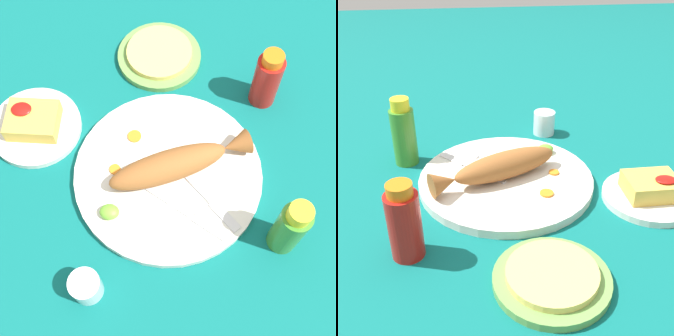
% 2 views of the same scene
% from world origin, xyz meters
% --- Properties ---
extents(ground_plane, '(4.00, 4.00, 0.00)m').
position_xyz_m(ground_plane, '(0.00, 0.00, 0.00)').
color(ground_plane, '#0C605B').
extents(main_plate, '(0.36, 0.36, 0.02)m').
position_xyz_m(main_plate, '(0.00, 0.00, 0.01)').
color(main_plate, silver).
rests_on(main_plate, ground_plane).
extents(fried_fish, '(0.28, 0.16, 0.06)m').
position_xyz_m(fried_fish, '(-0.02, -0.01, 0.05)').
color(fried_fish, '#935628').
rests_on(fried_fish, main_plate).
extents(fork_near, '(0.14, 0.14, 0.00)m').
position_xyz_m(fork_near, '(-0.08, 0.05, 0.02)').
color(fork_near, silver).
rests_on(fork_near, main_plate).
extents(fork_far, '(0.17, 0.11, 0.00)m').
position_xyz_m(fork_far, '(-0.04, 0.08, 0.02)').
color(fork_far, silver).
rests_on(fork_far, main_plate).
extents(carrot_slice_near, '(0.03, 0.03, 0.00)m').
position_xyz_m(carrot_slice_near, '(0.07, -0.07, 0.02)').
color(carrot_slice_near, orange).
rests_on(carrot_slice_near, main_plate).
extents(carrot_slice_mid, '(0.02, 0.02, 0.00)m').
position_xyz_m(carrot_slice_mid, '(0.10, 0.00, 0.02)').
color(carrot_slice_mid, orange).
rests_on(carrot_slice_mid, main_plate).
extents(lime_wedge_main, '(0.04, 0.03, 0.02)m').
position_xyz_m(lime_wedge_main, '(0.10, 0.09, 0.03)').
color(lime_wedge_main, '#6BB233').
rests_on(lime_wedge_main, main_plate).
extents(hot_sauce_bottle_red, '(0.05, 0.05, 0.14)m').
position_xyz_m(hot_sauce_bottle_red, '(-0.19, -0.19, 0.07)').
color(hot_sauce_bottle_red, '#B21914').
rests_on(hot_sauce_bottle_red, ground_plane).
extents(hot_sauce_bottle_green, '(0.05, 0.05, 0.15)m').
position_xyz_m(hot_sauce_bottle_green, '(-0.21, 0.12, 0.07)').
color(hot_sauce_bottle_green, '#3D8428').
rests_on(hot_sauce_bottle_green, ground_plane).
extents(salt_cup, '(0.05, 0.05, 0.06)m').
position_xyz_m(salt_cup, '(0.13, 0.23, 0.03)').
color(salt_cup, silver).
rests_on(salt_cup, ground_plane).
extents(side_plate_fries, '(0.18, 0.18, 0.01)m').
position_xyz_m(side_plate_fries, '(0.27, -0.09, 0.01)').
color(side_plate_fries, silver).
rests_on(side_plate_fries, ground_plane).
extents(fries_pile, '(0.10, 0.08, 0.04)m').
position_xyz_m(fries_pile, '(0.28, -0.09, 0.03)').
color(fries_pile, gold).
rests_on(fries_pile, side_plate_fries).
extents(tortilla_plate, '(0.18, 0.18, 0.01)m').
position_xyz_m(tortilla_plate, '(0.04, -0.29, 0.01)').
color(tortilla_plate, '#6B9E4C').
rests_on(tortilla_plate, ground_plane).
extents(tortilla_stack, '(0.14, 0.14, 0.01)m').
position_xyz_m(tortilla_stack, '(0.04, -0.29, 0.02)').
color(tortilla_stack, '#E0C666').
rests_on(tortilla_stack, tortilla_plate).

